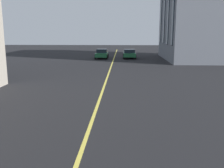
{
  "coord_description": "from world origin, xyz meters",
  "views": [
    {
      "loc": [
        1.56,
        -1.38,
        3.95
      ],
      "look_at": [
        14.85,
        -0.81,
        1.23
      ],
      "focal_mm": 41.05,
      "sensor_mm": 36.0,
      "label": 1
    }
  ],
  "objects": [
    {
      "name": "car_green_far",
      "position": [
        40.63,
        -2.34,
        0.7
      ],
      "size": [
        4.4,
        1.95,
        1.37
      ],
      "color": "#1E6038",
      "rests_on": "ground_plane"
    },
    {
      "name": "lane_centre_line",
      "position": [
        20.0,
        0.0,
        0.0
      ],
      "size": [
        80.0,
        0.16,
        0.01
      ],
      "color": "#D8C64C",
      "rests_on": "ground_plane"
    },
    {
      "name": "building_right_near",
      "position": [
        39.4,
        -12.43,
        8.19
      ],
      "size": [
        13.74,
        9.98,
        16.37
      ],
      "color": "slate",
      "rests_on": "ground_plane"
    },
    {
      "name": "car_green_parked_b",
      "position": [
        40.23,
        1.82,
        0.7
      ],
      "size": [
        3.9,
        1.89,
        1.4
      ],
      "color": "#1E6038",
      "rests_on": "ground_plane"
    }
  ]
}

